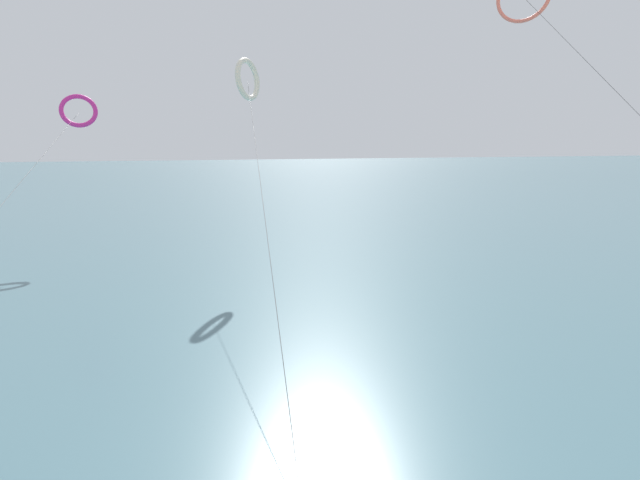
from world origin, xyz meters
name	(u,v)px	position (x,y,z in m)	size (l,w,h in m)	color
sea_water	(222,188)	(0.00, 104.31, 0.04)	(400.00, 200.00, 0.08)	#476B75
kite_magenta	(78,111)	(-14.77, 52.88, 12.10)	(3.92, 45.45, 13.69)	#CC288E
kite_ivory	(248,80)	(-0.50, 44.69, 14.41)	(3.36, 36.96, 16.16)	silver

